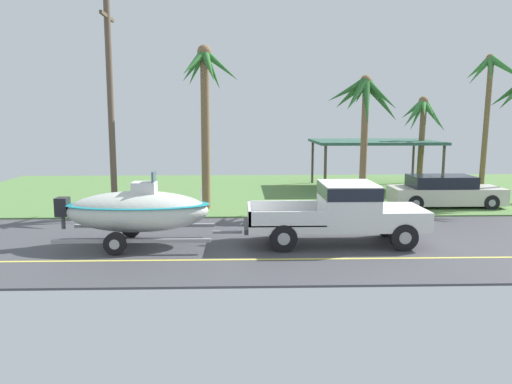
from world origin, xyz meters
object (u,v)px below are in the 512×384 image
pickup_truck_towing (347,210)px  palm_tree_far_right (491,84)px  parked_sedan_near (444,192)px  carport_awning (374,143)px  palm_tree_mid (423,119)px  utility_pole (111,107)px  boat_on_trailer (137,211)px  palm_tree_near_left (365,104)px  palm_tree_near_right (205,90)px

pickup_truck_towing → palm_tree_far_right: size_ratio=0.80×
parked_sedan_near → carport_awning: carport_awning is taller
palm_tree_mid → utility_pole: size_ratio=0.60×
boat_on_trailer → palm_tree_far_right: 19.79m
parked_sedan_near → palm_tree_mid: bearing=81.4°
palm_tree_far_right → carport_awning: bearing=170.4°
palm_tree_near_left → palm_tree_mid: bearing=52.8°
palm_tree_near_left → palm_tree_far_right: size_ratio=0.79×
parked_sedan_near → palm_tree_near_right: size_ratio=0.69×
palm_tree_near_left → palm_tree_near_right: bearing=174.1°
carport_awning → utility_pole: bearing=-149.0°
parked_sedan_near → palm_tree_mid: (0.79, 5.18, 3.07)m
palm_tree_near_left → utility_pole: (-9.96, -0.80, -0.15)m
boat_on_trailer → palm_tree_near_right: 7.35m
carport_awning → palm_tree_near_right: palm_tree_near_right is taller
utility_pole → palm_tree_mid: bearing=25.1°
palm_tree_near_left → pickup_truck_towing: bearing=-108.5°
palm_tree_near_right → palm_tree_mid: size_ratio=1.38×
parked_sedan_near → palm_tree_near_right: palm_tree_near_right is taller
boat_on_trailer → palm_tree_mid: (12.71, 11.31, 2.68)m
boat_on_trailer → palm_tree_mid: palm_tree_mid is taller
parked_sedan_near → palm_tree_near_left: palm_tree_near_left is taller
palm_tree_far_right → boat_on_trailer: bearing=-145.9°
palm_tree_near_right → utility_pole: utility_pole is taller
carport_awning → utility_pole: (-12.06, -7.25, 1.74)m
boat_on_trailer → palm_tree_near_left: bearing=33.1°
boat_on_trailer → palm_tree_near_right: palm_tree_near_right is taller
carport_awning → utility_pole: size_ratio=0.78×
palm_tree_far_right → utility_pole: size_ratio=0.86×
palm_tree_near_right → palm_tree_mid: bearing=25.8°
carport_awning → palm_tree_mid: size_ratio=1.30×
boat_on_trailer → palm_tree_mid: size_ratio=1.13×
parked_sedan_near → carport_awning: bearing=106.4°
palm_tree_mid → palm_tree_far_right: palm_tree_far_right is taller
carport_awning → palm_tree_far_right: 6.52m
carport_awning → palm_tree_near_left: bearing=-108.0°
boat_on_trailer → carport_awning: size_ratio=0.88×
parked_sedan_near → palm_tree_near_left: 5.34m
utility_pole → pickup_truck_towing: bearing=-28.9°
carport_awning → palm_tree_near_left: size_ratio=1.15×
palm_tree_mid → parked_sedan_near: bearing=-98.6°
parked_sedan_near → palm_tree_far_right: (4.03, 4.68, 4.86)m
pickup_truck_towing → palm_tree_near_right: bearing=128.0°
palm_tree_far_right → palm_tree_near_left: bearing=-144.9°
palm_tree_near_right → palm_tree_far_right: size_ratio=0.96×
boat_on_trailer → palm_tree_mid: 17.23m
utility_pole → palm_tree_near_right: bearing=22.8°
palm_tree_far_right → palm_tree_near_right: bearing=-161.3°
boat_on_trailer → parked_sedan_near: 13.41m
carport_awning → palm_tree_mid: palm_tree_mid is taller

